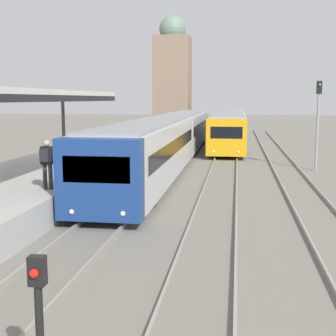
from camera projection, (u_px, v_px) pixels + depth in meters
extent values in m
cube|color=black|center=(11.00, 98.00, 13.42)|extent=(0.08, 22.81, 0.24)
cylinder|color=#47474C|center=(64.00, 129.00, 22.84)|extent=(0.16, 0.16, 3.16)
cylinder|color=#2D2D33|center=(45.00, 177.00, 15.73)|extent=(0.14, 0.14, 0.85)
cylinder|color=#2D2D33|center=(51.00, 177.00, 15.70)|extent=(0.14, 0.14, 0.85)
cube|color=black|center=(47.00, 155.00, 15.61)|extent=(0.40, 0.22, 0.60)
sphere|color=tan|center=(47.00, 143.00, 15.55)|extent=(0.22, 0.22, 0.22)
cube|color=#232328|center=(45.00, 155.00, 15.41)|extent=(0.30, 0.18, 0.40)
cube|color=navy|center=(100.00, 179.00, 14.36)|extent=(2.68, 0.70, 2.53)
cube|color=black|center=(96.00, 170.00, 13.99)|extent=(2.09, 0.04, 0.81)
sphere|color=#EFEACC|center=(72.00, 212.00, 14.29)|extent=(0.16, 0.16, 0.16)
sphere|color=#EFEACC|center=(123.00, 214.00, 14.05)|extent=(0.16, 0.16, 0.16)
cube|color=silver|center=(149.00, 151.00, 22.29)|extent=(2.68, 15.50, 2.53)
cube|color=gray|center=(149.00, 123.00, 22.09)|extent=(2.36, 15.19, 0.12)
cube|color=black|center=(149.00, 145.00, 22.25)|extent=(2.70, 14.26, 0.66)
cylinder|color=black|center=(95.00, 196.00, 17.70)|extent=(0.12, 0.70, 0.70)
cylinder|color=black|center=(154.00, 198.00, 17.37)|extent=(0.12, 0.70, 0.70)
cylinder|color=black|center=(146.00, 161.00, 27.56)|extent=(0.12, 0.70, 0.70)
cylinder|color=black|center=(184.00, 162.00, 27.23)|extent=(0.12, 0.70, 0.70)
cube|color=silver|center=(185.00, 130.00, 37.80)|extent=(2.68, 15.50, 2.53)
cube|color=gray|center=(185.00, 113.00, 37.60)|extent=(2.36, 15.19, 0.12)
cube|color=black|center=(185.00, 126.00, 37.76)|extent=(2.70, 14.26, 0.66)
cylinder|color=black|center=(161.00, 151.00, 33.21)|extent=(0.12, 0.70, 0.70)
cylinder|color=black|center=(193.00, 151.00, 32.88)|extent=(0.12, 0.70, 0.70)
cylinder|color=black|center=(179.00, 139.00, 43.07)|extent=(0.12, 0.70, 0.70)
cylinder|color=black|center=(204.00, 139.00, 42.74)|extent=(0.12, 0.70, 0.70)
cube|color=gold|center=(226.00, 138.00, 30.57)|extent=(2.65, 0.70, 2.43)
cube|color=black|center=(226.00, 133.00, 30.20)|extent=(2.07, 0.04, 0.78)
sphere|color=#EFEACC|center=(214.00, 152.00, 30.49)|extent=(0.16, 0.16, 0.16)
sphere|color=#EFEACC|center=(238.00, 152.00, 30.26)|extent=(0.16, 0.16, 0.16)
cube|color=#B7B7BC|center=(229.00, 130.00, 37.79)|extent=(2.65, 14.05, 2.43)
cube|color=gray|center=(229.00, 114.00, 37.61)|extent=(2.34, 13.77, 0.12)
cube|color=black|center=(229.00, 127.00, 37.75)|extent=(2.67, 12.93, 0.63)
cylinder|color=black|center=(211.00, 150.00, 33.65)|extent=(0.12, 0.70, 0.70)
cylinder|color=black|center=(243.00, 150.00, 33.33)|extent=(0.12, 0.70, 0.70)
cylinder|color=black|center=(217.00, 139.00, 42.59)|extent=(0.12, 0.70, 0.70)
cylinder|color=black|center=(242.00, 140.00, 42.26)|extent=(0.12, 0.70, 0.70)
cube|color=#B7B7BC|center=(231.00, 122.00, 51.89)|extent=(2.65, 14.05, 2.43)
cube|color=gray|center=(231.00, 110.00, 51.70)|extent=(2.34, 13.77, 0.12)
cube|color=black|center=(231.00, 119.00, 51.85)|extent=(2.67, 12.93, 0.63)
cylinder|color=black|center=(219.00, 135.00, 47.75)|extent=(0.12, 0.70, 0.70)
cylinder|color=black|center=(241.00, 135.00, 47.42)|extent=(0.12, 0.70, 0.70)
cylinder|color=black|center=(222.00, 129.00, 56.69)|extent=(0.12, 0.70, 0.70)
cylinder|color=black|center=(241.00, 129.00, 56.36)|extent=(0.12, 0.70, 0.70)
cube|color=#B7B7BC|center=(232.00, 117.00, 65.98)|extent=(2.65, 14.05, 2.43)
cube|color=gray|center=(233.00, 108.00, 65.80)|extent=(2.34, 13.77, 0.12)
cube|color=black|center=(232.00, 115.00, 65.94)|extent=(2.67, 12.93, 0.63)
cylinder|color=black|center=(223.00, 127.00, 61.84)|extent=(0.12, 0.70, 0.70)
cylinder|color=black|center=(241.00, 127.00, 61.52)|extent=(0.12, 0.70, 0.70)
cylinder|color=black|center=(225.00, 123.00, 70.78)|extent=(0.12, 0.70, 0.70)
cylinder|color=black|center=(240.00, 123.00, 70.45)|extent=(0.12, 0.70, 0.70)
cube|color=black|center=(37.00, 271.00, 5.54)|extent=(0.20, 0.14, 0.36)
sphere|color=red|center=(34.00, 274.00, 5.45)|extent=(0.11, 0.11, 0.11)
cylinder|color=gray|center=(317.00, 126.00, 25.93)|extent=(0.14, 0.14, 4.97)
cube|color=black|center=(319.00, 87.00, 25.62)|extent=(0.28, 0.20, 0.70)
sphere|color=green|center=(320.00, 85.00, 25.48)|extent=(0.14, 0.14, 0.14)
cube|color=#89705B|center=(172.00, 86.00, 53.10)|extent=(4.00, 4.00, 10.89)
sphere|color=slate|center=(173.00, 29.00, 52.18)|extent=(2.99, 2.99, 2.99)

